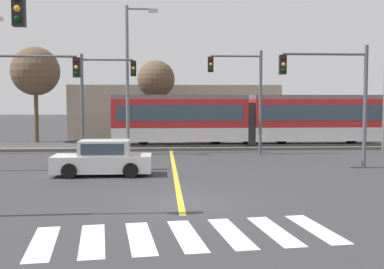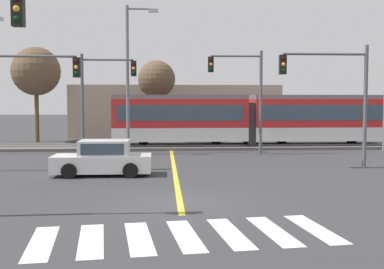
# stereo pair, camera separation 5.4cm
# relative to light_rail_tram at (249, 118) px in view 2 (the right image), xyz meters

# --- Properties ---
(ground_plane) EXTENTS (200.00, 200.00, 0.00)m
(ground_plane) POSITION_rel_light_rail_tram_xyz_m (-5.37, -17.70, -2.05)
(ground_plane) COLOR #333335
(track_bed) EXTENTS (120.00, 4.00, 0.18)m
(track_bed) POSITION_rel_light_rail_tram_xyz_m (-5.37, 0.01, -1.96)
(track_bed) COLOR #56514C
(track_bed) RESTS_ON ground
(rail_near) EXTENTS (120.00, 0.08, 0.10)m
(rail_near) POSITION_rel_light_rail_tram_xyz_m (-5.37, -0.71, -1.82)
(rail_near) COLOR #939399
(rail_near) RESTS_ON track_bed
(rail_far) EXTENTS (120.00, 0.08, 0.10)m
(rail_far) POSITION_rel_light_rail_tram_xyz_m (-5.37, 0.73, -1.82)
(rail_far) COLOR #939399
(rail_far) RESTS_ON track_bed
(light_rail_tram) EXTENTS (18.50, 2.64, 3.43)m
(light_rail_tram) POSITION_rel_light_rail_tram_xyz_m (0.00, 0.00, 0.00)
(light_rail_tram) COLOR silver
(light_rail_tram) RESTS_ON track_bed
(crosswalk_stripe_0) EXTENTS (0.90, 2.85, 0.01)m
(crosswalk_stripe_0) POSITION_rel_light_rail_tram_xyz_m (-8.65, -21.79, -2.04)
(crosswalk_stripe_0) COLOR silver
(crosswalk_stripe_0) RESTS_ON ground
(crosswalk_stripe_1) EXTENTS (0.90, 2.85, 0.01)m
(crosswalk_stripe_1) POSITION_rel_light_rail_tram_xyz_m (-7.56, -21.65, -2.04)
(crosswalk_stripe_1) COLOR silver
(crosswalk_stripe_1) RESTS_ON ground
(crosswalk_stripe_2) EXTENTS (0.90, 2.85, 0.01)m
(crosswalk_stripe_2) POSITION_rel_light_rail_tram_xyz_m (-6.47, -21.52, -2.04)
(crosswalk_stripe_2) COLOR silver
(crosswalk_stripe_2) RESTS_ON ground
(crosswalk_stripe_3) EXTENTS (0.90, 2.85, 0.01)m
(crosswalk_stripe_3) POSITION_rel_light_rail_tram_xyz_m (-5.37, -21.38, -2.04)
(crosswalk_stripe_3) COLOR silver
(crosswalk_stripe_3) RESTS_ON ground
(crosswalk_stripe_4) EXTENTS (0.90, 2.85, 0.01)m
(crosswalk_stripe_4) POSITION_rel_light_rail_tram_xyz_m (-4.28, -21.25, -2.04)
(crosswalk_stripe_4) COLOR silver
(crosswalk_stripe_4) RESTS_ON ground
(crosswalk_stripe_5) EXTENTS (0.90, 2.85, 0.01)m
(crosswalk_stripe_5) POSITION_rel_light_rail_tram_xyz_m (-3.19, -21.11, -2.04)
(crosswalk_stripe_5) COLOR silver
(crosswalk_stripe_5) RESTS_ON ground
(crosswalk_stripe_6) EXTENTS (0.90, 2.85, 0.01)m
(crosswalk_stripe_6) POSITION_rel_light_rail_tram_xyz_m (-2.10, -20.98, -2.04)
(crosswalk_stripe_6) COLOR silver
(crosswalk_stripe_6) RESTS_ON ground
(lane_centre_line) EXTENTS (0.20, 17.39, 0.01)m
(lane_centre_line) POSITION_rel_light_rail_tram_xyz_m (-5.37, -10.69, -2.05)
(lane_centre_line) COLOR gold
(lane_centre_line) RESTS_ON ground
(sedan_crossing) EXTENTS (4.21, 1.93, 1.52)m
(sedan_crossing) POSITION_rel_light_rail_tram_xyz_m (-8.50, -11.86, -1.35)
(sedan_crossing) COLOR silver
(sedan_crossing) RESTS_ON ground
(traffic_light_far_right) EXTENTS (3.25, 0.38, 6.18)m
(traffic_light_far_right) POSITION_rel_light_rail_tram_xyz_m (-1.12, -4.22, 2.04)
(traffic_light_far_right) COLOR #515459
(traffic_light_far_right) RESTS_ON ground
(traffic_light_far_left) EXTENTS (3.25, 0.38, 5.94)m
(traffic_light_far_left) POSITION_rel_light_rail_tram_xyz_m (-9.53, -4.13, 1.89)
(traffic_light_far_left) COLOR #515459
(traffic_light_far_left) RESTS_ON ground
(traffic_light_mid_right) EXTENTS (4.25, 0.38, 5.83)m
(traffic_light_mid_right) POSITION_rel_light_rail_tram_xyz_m (2.22, -10.36, 1.84)
(traffic_light_mid_right) COLOR #515459
(traffic_light_mid_right) RESTS_ON ground
(traffic_light_mid_left) EXTENTS (4.25, 0.38, 5.69)m
(traffic_light_mid_left) POSITION_rel_light_rail_tram_xyz_m (-12.32, -10.31, 1.74)
(traffic_light_mid_left) COLOR #515459
(traffic_light_mid_left) RESTS_ON ground
(street_lamp_centre) EXTENTS (1.96, 0.28, 8.90)m
(street_lamp_centre) POSITION_rel_light_rail_tram_xyz_m (-7.85, -3.34, 2.95)
(street_lamp_centre) COLOR slate
(street_lamp_centre) RESTS_ON ground
(bare_tree_far_west) EXTENTS (3.77, 3.77, 7.39)m
(bare_tree_far_west) POSITION_rel_light_rail_tram_xyz_m (-15.73, 5.53, 3.43)
(bare_tree_far_west) COLOR brown
(bare_tree_far_west) RESTS_ON ground
(bare_tree_west) EXTENTS (2.91, 2.91, 6.36)m
(bare_tree_west) POSITION_rel_light_rail_tram_xyz_m (-6.39, 5.01, 2.80)
(bare_tree_west) COLOR brown
(bare_tree_west) RESTS_ON ground
(building_backdrop_far) EXTENTS (18.09, 6.00, 4.56)m
(building_backdrop_far) POSITION_rel_light_rail_tram_xyz_m (-4.79, 10.80, 0.23)
(building_backdrop_far) COLOR tan
(building_backdrop_far) RESTS_ON ground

